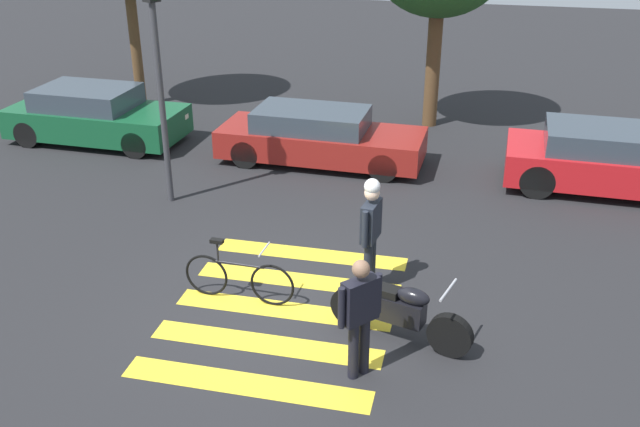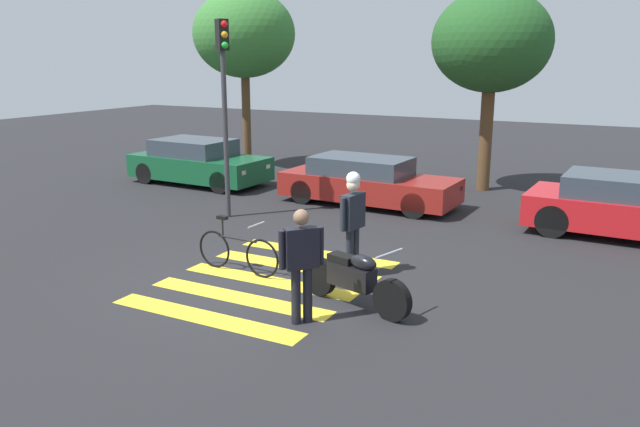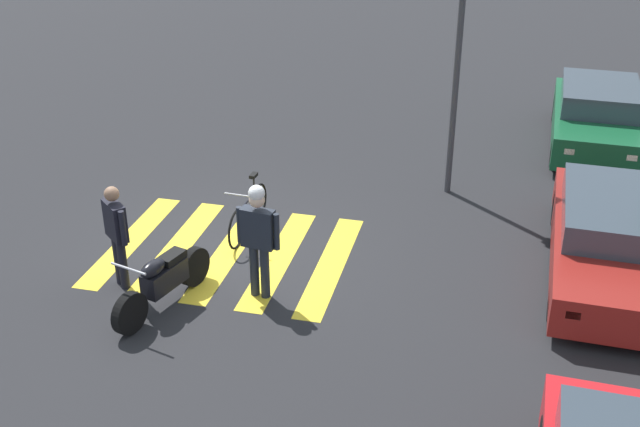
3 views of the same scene
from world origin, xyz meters
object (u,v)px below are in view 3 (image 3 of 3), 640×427
object	(u,v)px
leaning_bicycle	(248,213)
officer_by_motorcycle	(116,230)
police_motorcycle	(163,281)
officer_on_foot	(258,233)
traffic_light_pole	(459,37)
car_green_compact	(597,117)
car_maroon_wagon	(608,238)

from	to	relation	value
leaning_bicycle	officer_by_motorcycle	bearing A→B (deg)	-33.18
officer_by_motorcycle	police_motorcycle	bearing A→B (deg)	65.33
officer_on_foot	traffic_light_pole	world-z (taller)	traffic_light_pole
officer_on_foot	officer_by_motorcycle	distance (m)	2.22
car_green_compact	car_maroon_wagon	size ratio (longest dim) A/B	0.92
officer_by_motorcycle	car_green_compact	bearing A→B (deg)	136.27
police_motorcycle	car_maroon_wagon	bearing A→B (deg)	112.26
car_green_compact	traffic_light_pole	bearing A→B (deg)	-42.24
police_motorcycle	traffic_light_pole	size ratio (longest dim) A/B	0.45
leaning_bicycle	car_green_compact	xyz separation A→B (m)	(-5.82, 6.21, 0.26)
police_motorcycle	traffic_light_pole	distance (m)	6.85
leaning_bicycle	traffic_light_pole	xyz separation A→B (m)	(-2.56, 3.26, 2.69)
officer_on_foot	car_maroon_wagon	distance (m)	5.61
car_maroon_wagon	leaning_bicycle	bearing A→B (deg)	-88.81
police_motorcycle	leaning_bicycle	xyz separation A→B (m)	(-2.54, 0.49, -0.07)
leaning_bicycle	officer_by_motorcycle	xyz separation A→B (m)	(2.13, -1.39, 0.60)
police_motorcycle	officer_by_motorcycle	distance (m)	1.12
car_green_compact	traffic_light_pole	size ratio (longest dim) A/B	0.93
leaning_bicycle	car_maroon_wagon	world-z (taller)	car_maroon_wagon
officer_by_motorcycle	traffic_light_pole	distance (m)	6.93
officer_by_motorcycle	car_green_compact	xyz separation A→B (m)	(-7.95, 7.61, -0.33)
car_maroon_wagon	traffic_light_pole	bearing A→B (deg)	-131.39
officer_on_foot	car_green_compact	world-z (taller)	officer_on_foot
police_motorcycle	leaning_bicycle	size ratio (longest dim) A/B	1.17
car_green_compact	police_motorcycle	bearing A→B (deg)	-38.72
leaning_bicycle	officer_on_foot	distance (m)	2.19
car_green_compact	traffic_light_pole	world-z (taller)	traffic_light_pole
officer_on_foot	traffic_light_pole	bearing A→B (deg)	151.38
police_motorcycle	car_green_compact	world-z (taller)	car_green_compact
leaning_bicycle	officer_on_foot	bearing A→B (deg)	23.23
police_motorcycle	car_maroon_wagon	size ratio (longest dim) A/B	0.44
car_green_compact	officer_on_foot	bearing A→B (deg)	-34.93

